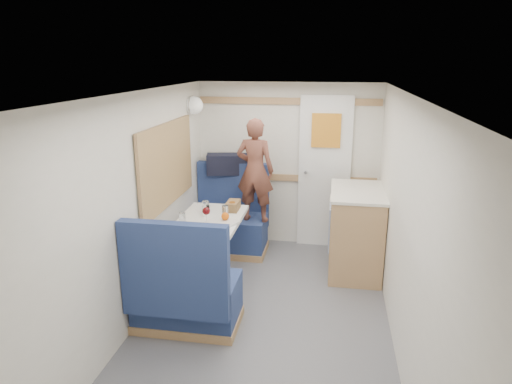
% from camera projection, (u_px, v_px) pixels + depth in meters
% --- Properties ---
extents(floor, '(4.50, 4.50, 0.00)m').
position_uv_depth(floor, '(257.00, 344.00, 3.74)').
color(floor, '#515156').
rests_on(floor, ground).
extents(ceiling, '(4.50, 4.50, 0.00)m').
position_uv_depth(ceiling, '(258.00, 97.00, 3.18)').
color(ceiling, silver).
rests_on(ceiling, wall_back).
extents(wall_back, '(2.20, 0.02, 2.00)m').
position_uv_depth(wall_back, '(288.00, 165.00, 5.59)').
color(wall_back, silver).
rests_on(wall_back, floor).
extents(wall_left, '(0.02, 4.50, 2.00)m').
position_uv_depth(wall_left, '(122.00, 222.00, 3.64)').
color(wall_left, silver).
rests_on(wall_left, floor).
extents(wall_right, '(0.02, 4.50, 2.00)m').
position_uv_depth(wall_right, '(408.00, 240.00, 3.29)').
color(wall_right, silver).
rests_on(wall_right, floor).
extents(oak_trim_low, '(2.15, 0.02, 0.08)m').
position_uv_depth(oak_trim_low, '(287.00, 178.00, 5.62)').
color(oak_trim_low, olive).
rests_on(oak_trim_low, wall_back).
extents(oak_trim_high, '(2.15, 0.02, 0.08)m').
position_uv_depth(oak_trim_high, '(289.00, 101.00, 5.36)').
color(oak_trim_high, olive).
rests_on(oak_trim_high, wall_back).
extents(side_window, '(0.04, 1.30, 0.72)m').
position_uv_depth(side_window, '(167.00, 164.00, 4.51)').
color(side_window, gray).
rests_on(side_window, wall_left).
extents(rear_door, '(0.62, 0.12, 1.86)m').
position_uv_depth(rear_door, '(324.00, 170.00, 5.50)').
color(rear_door, white).
rests_on(rear_door, wall_back).
extents(dinette_table, '(0.62, 0.92, 0.72)m').
position_uv_depth(dinette_table, '(211.00, 232.00, 4.63)').
color(dinette_table, white).
rests_on(dinette_table, floor).
extents(bench_far, '(0.90, 0.59, 1.05)m').
position_uv_depth(bench_far, '(230.00, 227.00, 5.53)').
color(bench_far, navy).
rests_on(bench_far, floor).
extents(bench_near, '(0.90, 0.59, 1.05)m').
position_uv_depth(bench_near, '(185.00, 297.00, 3.89)').
color(bench_near, navy).
rests_on(bench_near, floor).
extents(ledge, '(0.90, 0.14, 0.04)m').
position_uv_depth(ledge, '(234.00, 175.00, 5.61)').
color(ledge, olive).
rests_on(ledge, bench_far).
extents(dome_light, '(0.20, 0.20, 0.20)m').
position_uv_depth(dome_light, '(194.00, 105.00, 5.17)').
color(dome_light, white).
rests_on(dome_light, wall_left).
extents(galley_counter, '(0.57, 0.92, 0.92)m').
position_uv_depth(galley_counter, '(355.00, 230.00, 4.95)').
color(galley_counter, olive).
rests_on(galley_counter, floor).
extents(person, '(0.46, 0.33, 1.19)m').
position_uv_depth(person, '(255.00, 170.00, 5.16)').
color(person, brown).
rests_on(person, bench_far).
extents(duffel_bag, '(0.54, 0.34, 0.24)m').
position_uv_depth(duffel_bag, '(228.00, 164.00, 5.58)').
color(duffel_bag, black).
rests_on(duffel_bag, ledge).
extents(tray, '(0.41, 0.45, 0.02)m').
position_uv_depth(tray, '(218.00, 224.00, 4.38)').
color(tray, silver).
rests_on(tray, dinette_table).
extents(orange_fruit, '(0.08, 0.08, 0.08)m').
position_uv_depth(orange_fruit, '(225.00, 216.00, 4.45)').
color(orange_fruit, orange).
rests_on(orange_fruit, tray).
extents(cheese_block, '(0.10, 0.06, 0.03)m').
position_uv_depth(cheese_block, '(205.00, 226.00, 4.26)').
color(cheese_block, '#F0D48B').
rests_on(cheese_block, tray).
extents(wine_glass, '(0.08, 0.08, 0.17)m').
position_uv_depth(wine_glass, '(206.00, 212.00, 4.38)').
color(wine_glass, white).
rests_on(wine_glass, dinette_table).
extents(tumbler_left, '(0.06, 0.06, 0.10)m').
position_uv_depth(tumbler_left, '(182.00, 218.00, 4.43)').
color(tumbler_left, white).
rests_on(tumbler_left, dinette_table).
extents(tumbler_mid, '(0.07, 0.07, 0.12)m').
position_uv_depth(tumbler_mid, '(205.00, 207.00, 4.74)').
color(tumbler_mid, white).
rests_on(tumbler_mid, dinette_table).
extents(tumbler_right, '(0.06, 0.06, 0.10)m').
position_uv_depth(tumbler_right, '(225.00, 211.00, 4.64)').
color(tumbler_right, white).
rests_on(tumbler_right, dinette_table).
extents(beer_glass, '(0.06, 0.06, 0.10)m').
position_uv_depth(beer_glass, '(232.00, 207.00, 4.77)').
color(beer_glass, '#904E15').
rests_on(beer_glass, dinette_table).
extents(pepper_grinder, '(0.03, 0.03, 0.09)m').
position_uv_depth(pepper_grinder, '(208.00, 209.00, 4.70)').
color(pepper_grinder, black).
rests_on(pepper_grinder, dinette_table).
extents(salt_grinder, '(0.04, 0.04, 0.09)m').
position_uv_depth(salt_grinder, '(205.00, 212.00, 4.61)').
color(salt_grinder, white).
rests_on(salt_grinder, dinette_table).
extents(bread_loaf, '(0.12, 0.23, 0.09)m').
position_uv_depth(bread_loaf, '(233.00, 206.00, 4.81)').
color(bread_loaf, brown).
rests_on(bread_loaf, dinette_table).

